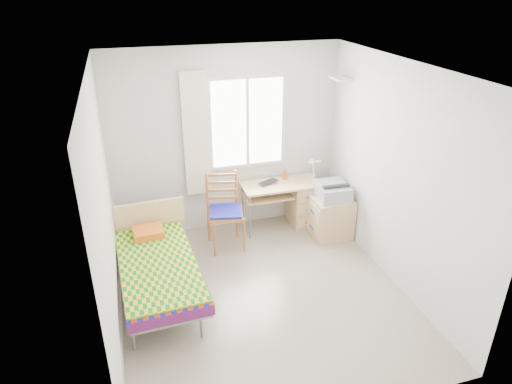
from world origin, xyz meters
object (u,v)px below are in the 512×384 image
(chair, at_px, (225,207))
(cabinet, at_px, (330,217))
(bed, at_px, (158,264))
(printer, at_px, (332,190))
(desk, at_px, (299,201))

(chair, distance_m, cabinet, 1.51)
(cabinet, bearing_deg, bed, -166.29)
(cabinet, distance_m, printer, 0.40)
(chair, xyz_separation_m, printer, (1.48, -0.16, 0.12))
(bed, bearing_deg, chair, 36.46)
(bed, relative_size, desk, 1.68)
(cabinet, bearing_deg, printer, 72.36)
(bed, xyz_separation_m, cabinet, (2.46, 0.61, -0.09))
(chair, height_order, printer, chair)
(chair, bearing_deg, desk, 23.91)
(bed, relative_size, printer, 3.69)
(printer, bearing_deg, cabinet, -104.35)
(bed, distance_m, printer, 2.57)
(bed, bearing_deg, printer, 11.91)
(bed, height_order, cabinet, bed)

